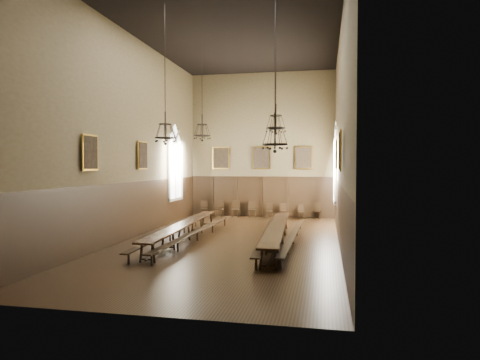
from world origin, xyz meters
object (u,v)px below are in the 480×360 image
(bench_right_outer, at_px, (293,238))
(chandelier_back_right, at_px, (276,122))
(bench_right_inner, at_px, (267,235))
(chair_2, at_px, (235,212))
(bench_left_inner, at_px, (197,234))
(chair_7, at_px, (317,214))
(chair_1, at_px, (220,212))
(chandelier_back_left, at_px, (202,130))
(chair_3, at_px, (252,212))
(chair_5, at_px, (283,214))
(chair_6, at_px, (301,214))
(chair_0, at_px, (204,212))
(chandelier_front_left, at_px, (165,128))
(table_right, at_px, (277,235))
(table_left, at_px, (184,232))
(chandelier_front_right, at_px, (275,135))
(bench_left_outer, at_px, (170,235))
(chair_4, at_px, (270,214))

(bench_right_outer, distance_m, chandelier_back_right, 5.44)
(bench_right_inner, bearing_deg, chair_2, 110.50)
(bench_left_inner, bearing_deg, chair_7, 60.42)
(chair_1, xyz_separation_m, chair_2, (1.01, 0.06, -0.01))
(bench_left_inner, xyz_separation_m, chandelier_back_left, (-0.57, 2.69, 4.69))
(chair_3, distance_m, chair_5, 1.93)
(chair_6, bearing_deg, chandelier_back_right, -114.22)
(chair_0, xyz_separation_m, chandelier_front_left, (1.87, -11.47, 4.30))
(table_right, xyz_separation_m, chair_5, (-0.58, 8.60, -0.11))
(bench_right_inner, bearing_deg, chair_0, 121.66)
(bench_right_outer, bearing_deg, table_left, -179.91)
(chair_0, xyz_separation_m, chair_1, (1.03, -0.09, 0.01))
(chair_5, relative_size, chandelier_front_left, 0.18)
(chair_3, xyz_separation_m, chandelier_front_right, (2.70, -11.10, 4.00))
(chair_6, relative_size, chandelier_back_left, 0.19)
(bench_left_outer, distance_m, bench_right_inner, 4.15)
(chair_2, xyz_separation_m, chandelier_back_right, (3.25, -6.43, 4.90))
(bench_left_inner, relative_size, chair_7, 10.24)
(chair_2, bearing_deg, chair_3, 0.13)
(table_left, distance_m, table_right, 4.02)
(table_left, relative_size, chair_7, 9.65)
(table_right, relative_size, bench_left_outer, 1.02)
(bench_right_inner, xyz_separation_m, chair_4, (-0.96, 8.27, -0.03))
(chair_3, bearing_deg, chandelier_back_left, -115.44)
(bench_left_inner, bearing_deg, chandelier_back_left, 101.86)
(chair_6, xyz_separation_m, chandelier_back_right, (-0.83, -6.39, 4.94))
(chair_0, xyz_separation_m, chair_3, (3.09, 0.04, 0.01))
(chandelier_front_left, bearing_deg, chair_4, 78.45)
(bench_left_inner, height_order, chair_2, chair_2)
(bench_right_inner, height_order, chair_2, chair_2)
(bench_right_outer, distance_m, chair_2, 9.50)
(bench_left_outer, xyz_separation_m, chair_7, (6.02, 8.80, 0.03))
(chandelier_back_right, xyz_separation_m, chandelier_front_left, (-3.42, -5.00, -0.60))
(table_left, relative_size, bench_left_outer, 1.01)
(bench_right_inner, bearing_deg, chair_3, 103.80)
(bench_right_inner, relative_size, chair_2, 10.28)
(bench_left_outer, bearing_deg, chair_1, 89.97)
(bench_left_outer, bearing_deg, bench_left_inner, 10.69)
(bench_left_inner, height_order, chair_4, chair_4)
(chandelier_back_left, bearing_deg, chandelier_front_left, -87.40)
(table_right, distance_m, chair_1, 9.73)
(bench_left_outer, bearing_deg, chair_5, 65.41)
(chair_5, bearing_deg, bench_right_inner, -95.47)
(chair_3, bearing_deg, chair_0, 169.25)
(chair_1, distance_m, chair_4, 3.16)
(bench_left_inner, relative_size, chair_6, 11.75)
(table_right, xyz_separation_m, chandelier_back_left, (-3.98, 2.78, 4.61))
(table_left, relative_size, chair_6, 11.08)
(bench_right_inner, bearing_deg, chandelier_back_left, 145.20)
(chair_1, height_order, chair_2, chair_1)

